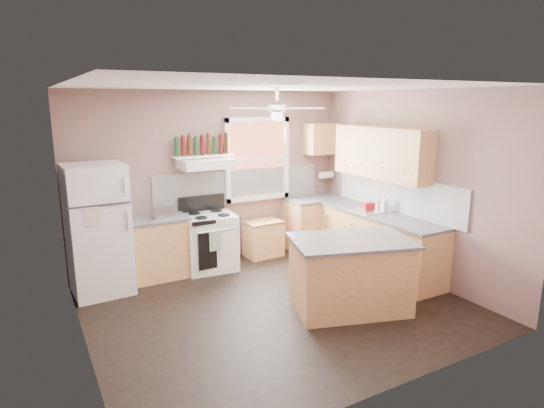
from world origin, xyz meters
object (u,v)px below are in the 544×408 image
refrigerator (98,230)px  island (350,276)px  toaster (164,212)px  stove (210,242)px  cart (263,239)px

refrigerator → island: refrigerator is taller
toaster → island: bearing=-48.7°
refrigerator → toaster: refrigerator is taller
stove → refrigerator: bearing=-170.5°
refrigerator → island: (2.61, -2.04, -0.44)m
toaster → stove: 0.89m
toaster → island: 2.79m
toaster → cart: toaster is taller
stove → toaster: bearing=-174.4°
toaster → cart: 1.82m
cart → stove: bearing=-175.8°
stove → cart: stove is taller
cart → island: size_ratio=0.44×
refrigerator → toaster: (0.92, 0.10, 0.12)m
toaster → stove: bearing=2.6°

